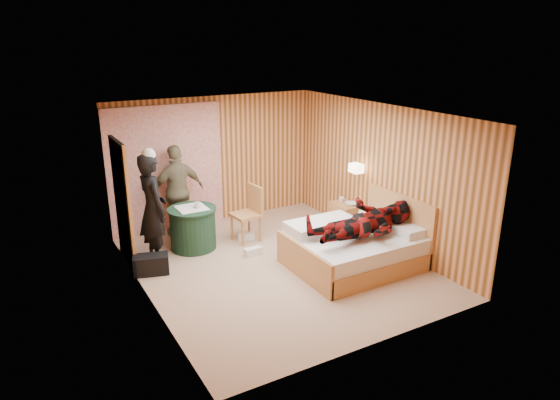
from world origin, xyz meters
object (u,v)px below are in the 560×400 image
nightstand (345,217)px  woman_standing (153,209)px  round_table (193,228)px  chair_near (250,209)px  bed (354,247)px  chair_far (180,208)px  wall_lamp (356,168)px  man_at_table (178,191)px  duffel_bag (151,264)px  man_on_bed (366,213)px

nightstand → woman_standing: (-3.53, 0.42, 0.64)m
round_table → chair_near: chair_near is taller
bed → round_table: bed is taller
chair_far → bed: bearing=-45.7°
wall_lamp → chair_far: 3.33m
nightstand → woman_standing: size_ratio=0.31×
wall_lamp → bed: bearing=-127.4°
nightstand → man_at_table: 3.18m
wall_lamp → chair_near: (-1.79, 0.76, -0.70)m
round_table → duffel_bag: (-0.93, -0.62, -0.23)m
wall_lamp → bed: 1.65m
wall_lamp → bed: (-0.80, -1.04, -0.99)m
round_table → duffel_bag: round_table is taller
nightstand → man_at_table: (-2.80, 1.39, 0.57)m
nightstand → chair_far: bearing=154.1°
man_at_table → man_on_bed: size_ratio=0.97×
bed → duffel_bag: size_ratio=3.66×
nightstand → round_table: 2.88m
chair_near → duffel_bag: size_ratio=1.89×
round_table → man_at_table: man_at_table is taller
woman_standing → wall_lamp: bearing=-105.6°
woman_standing → chair_near: bearing=-91.7°
wall_lamp → chair_near: size_ratio=0.25×
wall_lamp → chair_far: wall_lamp is taller
chair_far → man_on_bed: 3.54m
man_at_table → man_on_bed: man_on_bed is taller
chair_near → woman_standing: (-1.78, -0.11, 0.33)m
chair_near → wall_lamp: bearing=60.9°
bed → wall_lamp: bearing=52.6°
chair_near → man_on_bed: size_ratio=0.58×
nightstand → chair_far: 3.11m
wall_lamp → duffel_bag: wall_lamp is taller
nightstand → chair_far: chair_far is taller
round_table → chair_far: bearing=89.2°
bed → man_on_bed: size_ratio=1.12×
wall_lamp → man_on_bed: (-0.77, -1.27, -0.34)m
nightstand → bed: bearing=-120.8°
duffel_bag → man_on_bed: size_ratio=0.31×
nightstand → wall_lamp: bearing=-78.9°
duffel_bag → chair_near: bearing=29.4°
bed → man_on_bed: (0.02, -0.23, 0.65)m
wall_lamp → nightstand: size_ratio=0.45×
bed → chair_near: size_ratio=1.94×
chair_near → man_on_bed: bearing=20.5°
man_at_table → woman_standing: bearing=47.9°
wall_lamp → chair_near: wall_lamp is taller
chair_far → woman_standing: 1.25m
man_on_bed → wall_lamp: bearing=58.7°
man_at_table → man_on_bed: 3.55m
bed → man_on_bed: man_on_bed is taller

